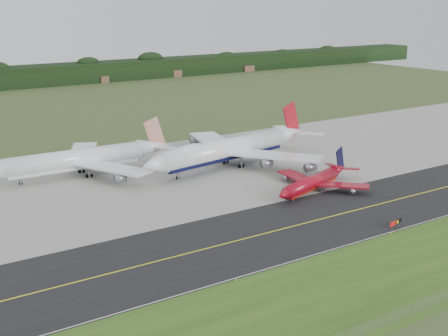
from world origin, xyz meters
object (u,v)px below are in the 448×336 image
jet_red_737 (315,181)px  taxiway_sign (396,223)px  jet_star_tail (84,159)px  jet_ba_747 (230,148)px

jet_red_737 → taxiway_sign: 32.89m
jet_star_tail → taxiway_sign: size_ratio=11.75×
jet_ba_747 → taxiway_sign: 67.09m
jet_star_tail → taxiway_sign: jet_star_tail is taller
jet_ba_747 → jet_red_737: size_ratio=1.98×
jet_red_737 → jet_star_tail: (-47.37, 50.63, 2.47)m
jet_red_737 → taxiway_sign: size_ratio=7.06×
jet_star_tail → taxiway_sign: (43.22, -83.22, -3.98)m
jet_ba_747 → taxiway_sign: (0.89, -66.92, -4.79)m
taxiway_sign → jet_star_tail: bearing=117.4°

